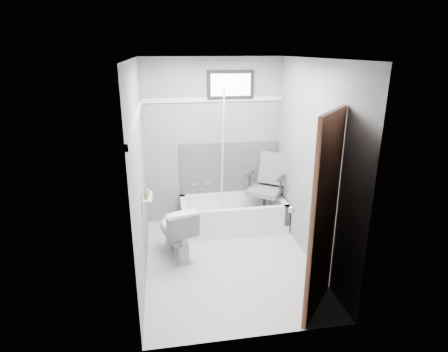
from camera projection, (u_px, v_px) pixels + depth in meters
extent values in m
plane|color=silver|center=(229.00, 261.00, 4.63)|extent=(2.60, 2.60, 0.00)
plane|color=silver|center=(230.00, 58.00, 3.86)|extent=(2.60, 2.60, 0.00)
cube|color=slate|center=(213.00, 142.00, 5.46)|extent=(2.00, 0.02, 2.40)
cube|color=slate|center=(258.00, 217.00, 3.03)|extent=(2.00, 0.02, 2.40)
cube|color=slate|center=(139.00, 174.00, 4.09)|extent=(0.02, 2.60, 2.40)
cube|color=slate|center=(313.00, 165.00, 4.40)|extent=(0.02, 2.60, 2.40)
imported|color=white|center=(176.00, 231.00, 4.67)|extent=(0.57, 0.78, 0.69)
cube|color=#4C4C4F|center=(230.00, 168.00, 5.62)|extent=(1.50, 0.02, 0.78)
cube|color=white|center=(213.00, 100.00, 5.24)|extent=(2.00, 0.02, 0.06)
cube|color=white|center=(136.00, 117.00, 3.89)|extent=(0.02, 2.60, 0.06)
cylinder|color=white|center=(223.00, 156.00, 5.30)|extent=(0.02, 0.31, 1.93)
cube|color=silver|center=(148.00, 197.00, 4.24)|extent=(0.10, 0.32, 0.02)
imported|color=olive|center=(146.00, 194.00, 4.15)|extent=(0.06, 0.06, 0.10)
imported|color=teal|center=(147.00, 190.00, 4.28)|extent=(0.11, 0.11, 0.10)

